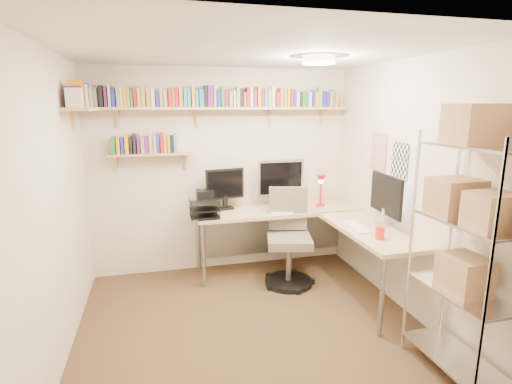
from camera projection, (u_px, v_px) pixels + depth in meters
ground at (251, 324)px, 3.83m from camera, size 3.20×3.20×0.00m
room_shell at (251, 164)px, 3.51m from camera, size 3.24×3.04×2.52m
wall_shelves at (187, 108)px, 4.52m from camera, size 3.12×1.09×0.79m
corner_desk at (290, 214)px, 4.70m from camera, size 2.15×2.05×1.40m
office_chair at (289, 244)px, 4.66m from camera, size 0.60×0.62×1.12m
wire_rack at (469, 212)px, 2.87m from camera, size 0.40×0.82×2.07m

